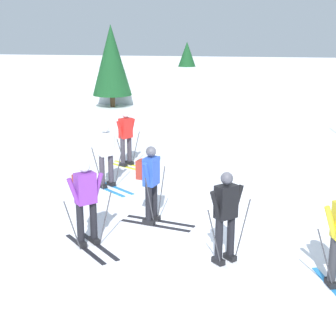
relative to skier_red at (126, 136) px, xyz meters
The scene contains 9 objects.
ground_plane 5.92m from the skier_red, 58.82° to the right, with size 120.00×120.00×0.00m, color white.
far_snow_ridge 15.32m from the skier_red, 78.61° to the left, with size 80.00×6.14×1.87m, color white.
skier_red is the anchor object (origin of this frame).
skier_black 6.94m from the skier_red, 61.30° to the right, with size 1.38×1.40×1.71m.
skier_purple 5.77m from the skier_red, 83.72° to the right, with size 1.38×1.41×1.71m.
skier_white 2.15m from the skier_red, 89.91° to the right, with size 1.47×1.30×1.71m.
skier_blue 4.70m from the skier_red, 69.68° to the right, with size 1.64×0.98×1.71m.
conifer_far_left 11.72m from the skier_red, 107.50° to the left, with size 2.04×2.04×4.19m.
conifer_far_right 14.36m from the skier_red, 90.07° to the left, with size 1.98×1.98×3.24m.
Camera 1 is at (0.67, -9.52, 4.17)m, focal length 54.24 mm.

